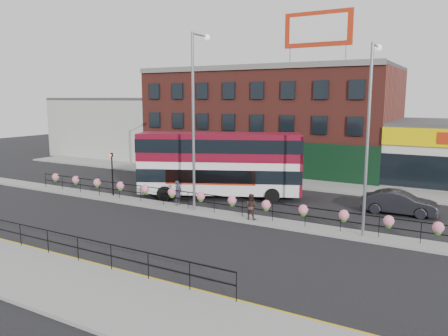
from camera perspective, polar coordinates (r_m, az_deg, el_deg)
The scene contains 18 objects.
ground at distance 28.34m, azimuth -3.03°, elevation -5.84°, with size 120.00×120.00×0.00m, color black.
south_pavement at distance 19.86m, azimuth -22.64°, elevation -13.03°, with size 60.00×4.00×0.15m, color gray.
north_pavement at distance 38.70m, azimuth 6.63°, elevation -1.69°, with size 60.00×4.00×0.15m, color gray.
median at distance 28.32m, azimuth -3.03°, elevation -5.70°, with size 60.00×1.60×0.15m, color gray.
yellow_line_inner at distance 21.24m, azimuth -17.63°, elevation -11.47°, with size 60.00×0.10×0.01m, color gold.
yellow_line_outer at distance 21.13m, azimuth -18.00°, elevation -11.61°, with size 60.00×0.10×0.01m, color gold.
brick_building at distance 46.95m, azimuth 6.09°, elevation 6.44°, with size 25.00×12.21×10.30m.
warehouse_west at distance 58.23m, azimuth -12.56°, elevation 5.34°, with size 15.50×12.00×7.30m.
billboard at distance 40.35m, azimuth 12.17°, elevation 17.32°, with size 6.00×0.29×4.40m.
median_railing at distance 28.09m, azimuth -3.05°, elevation -3.78°, with size 30.04×0.56×1.23m.
south_railing at distance 22.16m, azimuth -22.07°, elevation -8.25°, with size 20.04×0.05×1.12m.
double_decker_bus at distance 31.89m, azimuth -0.48°, elevation 1.27°, with size 11.95×7.38×4.80m.
car at distance 29.92m, azimuth 21.92°, elevation -4.23°, with size 4.60×1.81×1.49m, color black.
pedestrian_a at distance 29.67m, azimuth -6.03°, elevation -3.24°, with size 0.41×0.61×1.67m, color #272833.
pedestrian_b at distance 26.12m, azimuth 3.50°, elevation -5.04°, with size 0.79×0.63×1.56m, color #37251F.
lamp_column_west at distance 27.87m, azimuth -3.72°, elevation 8.04°, with size 0.40×1.97×11.21m.
lamp_column_east at distance 23.61m, azimuth 18.47°, elevation 5.54°, with size 0.36×1.74×9.93m.
traffic_light_median at distance 33.06m, azimuth -14.43°, elevation 0.42°, with size 0.15×0.28×3.65m.
Camera 1 is at (14.86, -22.98, 7.35)m, focal length 35.00 mm.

